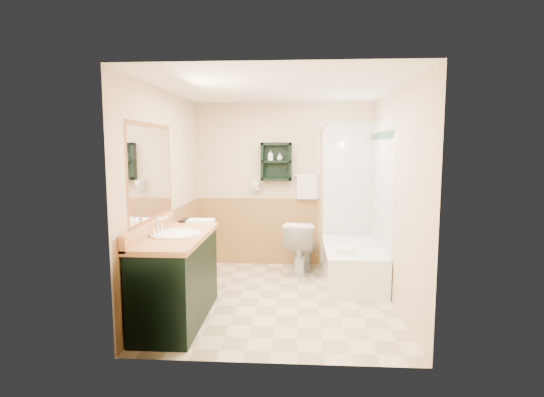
{
  "coord_description": "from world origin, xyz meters",
  "views": [
    {
      "loc": [
        0.22,
        -4.77,
        1.75
      ],
      "look_at": [
        -0.09,
        0.2,
        1.15
      ],
      "focal_mm": 28.0,
      "sensor_mm": 36.0,
      "label": 1
    }
  ],
  "objects_px": {
    "wall_shelf": "(276,162)",
    "vanity": "(177,278)",
    "soap_bottle_b": "(280,158)",
    "bathtub": "(351,263)",
    "vanity_book": "(181,211)",
    "hair_dryer": "(256,185)",
    "toilet": "(301,247)",
    "soap_bottle_a": "(271,158)"
  },
  "relations": [
    {
      "from": "vanity",
      "to": "bathtub",
      "type": "distance_m",
      "value": 2.38
    },
    {
      "from": "wall_shelf",
      "to": "vanity_book",
      "type": "relative_size",
      "value": 2.32
    },
    {
      "from": "soap_bottle_a",
      "to": "soap_bottle_b",
      "type": "height_order",
      "value": "soap_bottle_b"
    },
    {
      "from": "vanity",
      "to": "toilet",
      "type": "height_order",
      "value": "vanity"
    },
    {
      "from": "hair_dryer",
      "to": "toilet",
      "type": "xyz_separation_m",
      "value": [
        0.67,
        -0.37,
        -0.83
      ]
    },
    {
      "from": "bathtub",
      "to": "wall_shelf",
      "type": "bearing_deg",
      "value": 145.76
    },
    {
      "from": "bathtub",
      "to": "toilet",
      "type": "xyz_separation_m",
      "value": [
        -0.65,
        0.35,
        0.13
      ]
    },
    {
      "from": "bathtub",
      "to": "toilet",
      "type": "distance_m",
      "value": 0.75
    },
    {
      "from": "wall_shelf",
      "to": "vanity_book",
      "type": "bearing_deg",
      "value": -128.93
    },
    {
      "from": "vanity",
      "to": "soap_bottle_b",
      "type": "height_order",
      "value": "soap_bottle_b"
    },
    {
      "from": "wall_shelf",
      "to": "soap_bottle_b",
      "type": "height_order",
      "value": "wall_shelf"
    },
    {
      "from": "hair_dryer",
      "to": "soap_bottle_b",
      "type": "distance_m",
      "value": 0.54
    },
    {
      "from": "hair_dryer",
      "to": "soap_bottle_a",
      "type": "relative_size",
      "value": 1.58
    },
    {
      "from": "bathtub",
      "to": "hair_dryer",
      "type": "bearing_deg",
      "value": 151.4
    },
    {
      "from": "vanity_book",
      "to": "toilet",
      "type": "bearing_deg",
      "value": 34.48
    },
    {
      "from": "wall_shelf",
      "to": "hair_dryer",
      "type": "xyz_separation_m",
      "value": [
        -0.3,
        0.02,
        -0.35
      ]
    },
    {
      "from": "wall_shelf",
      "to": "vanity",
      "type": "xyz_separation_m",
      "value": [
        -0.89,
        -2.09,
        -1.11
      ]
    },
    {
      "from": "vanity",
      "to": "vanity_book",
      "type": "bearing_deg",
      "value": 102.03
    },
    {
      "from": "bathtub",
      "to": "vanity",
      "type": "bearing_deg",
      "value": -144.11
    },
    {
      "from": "toilet",
      "to": "soap_bottle_a",
      "type": "relative_size",
      "value": 4.94
    },
    {
      "from": "vanity",
      "to": "vanity_book",
      "type": "distance_m",
      "value": 0.97
    },
    {
      "from": "vanity_book",
      "to": "hair_dryer",
      "type": "bearing_deg",
      "value": 60.96
    },
    {
      "from": "vanity_book",
      "to": "soap_bottle_b",
      "type": "height_order",
      "value": "soap_bottle_b"
    },
    {
      "from": "toilet",
      "to": "soap_bottle_b",
      "type": "height_order",
      "value": "soap_bottle_b"
    },
    {
      "from": "wall_shelf",
      "to": "vanity_book",
      "type": "xyz_separation_m",
      "value": [
        -1.06,
        -1.31,
        -0.54
      ]
    },
    {
      "from": "bathtub",
      "to": "vanity_book",
      "type": "xyz_separation_m",
      "value": [
        -2.08,
        -0.61,
        0.77
      ]
    },
    {
      "from": "wall_shelf",
      "to": "toilet",
      "type": "bearing_deg",
      "value": -43.08
    },
    {
      "from": "bathtub",
      "to": "soap_bottle_b",
      "type": "xyz_separation_m",
      "value": [
        -0.97,
        0.69,
        1.37
      ]
    },
    {
      "from": "toilet",
      "to": "bathtub",
      "type": "bearing_deg",
      "value": 160.72
    },
    {
      "from": "wall_shelf",
      "to": "soap_bottle_a",
      "type": "xyz_separation_m",
      "value": [
        -0.08,
        -0.01,
        0.05
      ]
    },
    {
      "from": "toilet",
      "to": "vanity_book",
      "type": "height_order",
      "value": "vanity_book"
    },
    {
      "from": "hair_dryer",
      "to": "bathtub",
      "type": "height_order",
      "value": "hair_dryer"
    },
    {
      "from": "vanity",
      "to": "toilet",
      "type": "distance_m",
      "value": 2.15
    },
    {
      "from": "hair_dryer",
      "to": "vanity_book",
      "type": "bearing_deg",
      "value": -119.61
    },
    {
      "from": "wall_shelf",
      "to": "bathtub",
      "type": "distance_m",
      "value": 1.8
    },
    {
      "from": "vanity",
      "to": "soap_bottle_b",
      "type": "distance_m",
      "value": 2.56
    },
    {
      "from": "hair_dryer",
      "to": "vanity",
      "type": "xyz_separation_m",
      "value": [
        -0.59,
        -2.11,
        -0.76
      ]
    },
    {
      "from": "wall_shelf",
      "to": "bathtub",
      "type": "xyz_separation_m",
      "value": [
        1.03,
        -0.7,
        -1.31
      ]
    },
    {
      "from": "toilet",
      "to": "vanity",
      "type": "bearing_deg",
      "value": 62.73
    },
    {
      "from": "hair_dryer",
      "to": "soap_bottle_a",
      "type": "bearing_deg",
      "value": -7.88
    },
    {
      "from": "soap_bottle_b",
      "to": "toilet",
      "type": "bearing_deg",
      "value": -46.84
    },
    {
      "from": "hair_dryer",
      "to": "vanity_book",
      "type": "distance_m",
      "value": 1.55
    }
  ]
}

